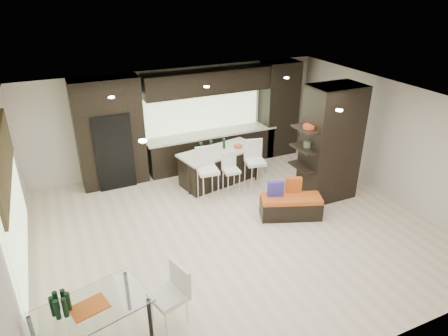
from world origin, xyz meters
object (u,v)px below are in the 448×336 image
stool_mid (231,178)px  chair_end (169,300)px  floor_vase (308,172)px  bench (291,207)px  stool_left (208,180)px  dining_table (93,328)px  kitchen_island (219,166)px  stool_right (255,171)px

stool_mid → chair_end: chair_end is taller
floor_vase → chair_end: size_ratio=1.17×
stool_mid → bench: 1.68m
stool_left → dining_table: (-3.06, -3.24, -0.15)m
dining_table → kitchen_island: bearing=33.1°
stool_left → dining_table: 4.46m
stool_right → chair_end: 4.56m
floor_vase → kitchen_island: bearing=141.0°
stool_right → dining_table: bearing=-131.7°
stool_mid → stool_right: stool_right is taller
stool_left → floor_vase: bearing=-10.1°
dining_table → chair_end: size_ratio=1.72×
floor_vase → dining_table: (-5.42, -2.59, -0.16)m
chair_end → kitchen_island: bearing=-49.5°
stool_right → stool_mid: bearing=-172.3°
kitchen_island → stool_right: size_ratio=2.00×
stool_left → chair_end: 3.78m
stool_left → floor_vase: 2.45m
bench → chair_end: 3.77m
kitchen_island → stool_mid: 0.72m
stool_left → bench: size_ratio=0.79×
stool_right → dining_table: (-4.30, -3.24, -0.13)m
kitchen_island → dining_table: (-3.68, -4.00, -0.05)m
stool_left → bench: bearing=-41.8°
stool_right → chair_end: stool_right is taller
floor_vase → stool_left: bearing=164.7°
dining_table → stool_left: bearing=32.3°
kitchen_island → dining_table: 5.44m
kitchen_island → stool_right: stool_right is taller
stool_right → dining_table: 5.39m
stool_mid → dining_table: stool_mid is taller
stool_left → stool_right: (1.25, 0.01, -0.01)m
bench → dining_table: dining_table is taller
kitchen_island → bench: 2.35m
dining_table → chair_end: 1.10m
bench → floor_vase: floor_vase is taller
kitchen_island → bench: bearing=-83.8°
kitchen_island → chair_end: (-2.58, -4.00, 0.03)m
kitchen_island → chair_end: size_ratio=2.25×
stool_right → chair_end: size_ratio=1.13×
floor_vase → dining_table: 6.01m
dining_table → chair_end: bearing=-14.3°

